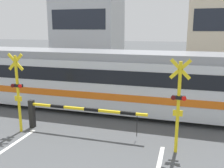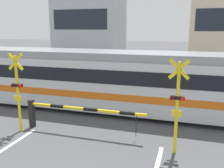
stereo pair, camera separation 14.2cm
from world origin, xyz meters
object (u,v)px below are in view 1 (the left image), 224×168
crossing_signal_left (18,90)px  crossing_signal_right (178,102)px  crossing_barrier_near (62,112)px  crossing_barrier_far (154,83)px  commuter_train (52,76)px

crossing_signal_left → crossing_signal_right: same height
crossing_barrier_near → crossing_signal_right: 4.68m
crossing_barrier_near → crossing_barrier_far: 7.08m
commuter_train → crossing_signal_right: size_ratio=6.32×
crossing_barrier_near → crossing_signal_right: bearing=-6.6°
crossing_barrier_far → crossing_signal_right: 7.21m
commuter_train → crossing_signal_left: crossing_signal_left is taller
crossing_signal_left → crossing_signal_right: 6.16m
crossing_barrier_far → crossing_signal_right: crossing_signal_right is taller
commuter_train → crossing_signal_right: crossing_signal_right is taller
commuter_train → crossing_barrier_near: bearing=-55.1°
crossing_barrier_near → crossing_barrier_far: (2.95, 6.44, 0.00)m
commuter_train → crossing_barrier_near: (2.23, -3.20, -0.78)m
commuter_train → crossing_signal_right: 7.74m
crossing_barrier_near → crossing_signal_right: (4.55, -0.53, 0.93)m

